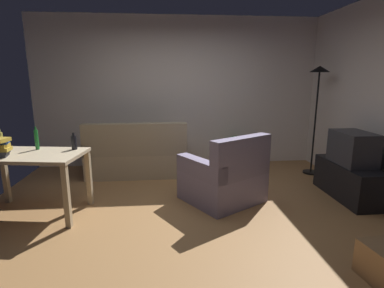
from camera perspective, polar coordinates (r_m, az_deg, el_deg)
ground_plane at (r=3.81m, az=-0.84°, el=-12.93°), size 5.20×4.40×0.02m
wall_rear at (r=5.64m, az=-2.61°, el=9.73°), size 5.20×0.10×2.70m
couch at (r=5.21m, az=-10.31°, el=-2.32°), size 1.65×0.84×0.92m
tv_stand at (r=4.68m, az=27.68°, el=-6.19°), size 0.44×1.10×0.48m
tv at (r=4.57m, az=28.30°, el=-0.70°), size 0.41×0.60×0.44m
torchiere_lamp at (r=5.40m, az=22.81°, el=9.32°), size 0.32×0.32×1.81m
desk at (r=4.01m, az=-28.38°, el=-3.10°), size 1.29×0.87×0.76m
potted_plant at (r=5.63m, az=8.19°, el=-0.89°), size 0.36×0.36×0.57m
armchair at (r=4.03m, az=6.31°, el=-6.46°), size 1.21×1.19×0.92m
bottle_squat at (r=4.33m, az=-32.64°, el=0.52°), size 0.06×0.06×0.26m
bottle_green at (r=4.13m, az=-27.43°, el=0.78°), size 0.05×0.05×0.28m
bottle_dark at (r=3.96m, az=-21.51°, el=0.30°), size 0.07×0.07×0.21m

